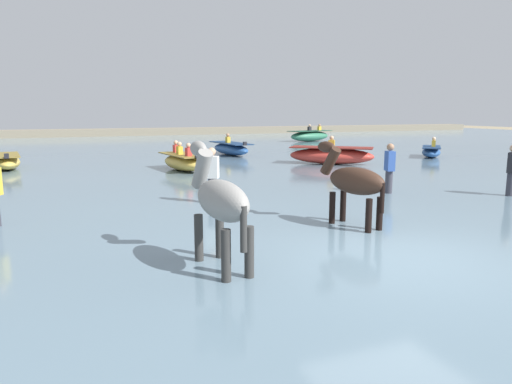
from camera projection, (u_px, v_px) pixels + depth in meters
ground_plane at (405, 273)px, 7.35m from camera, size 120.00×120.00×0.00m
water_surface at (216, 179)px, 16.47m from camera, size 90.00×90.00×0.26m
horse_lead_grey at (220, 203)px, 6.69m from camera, size 0.64×1.89×2.05m
horse_trailing_dark_bay at (353, 183)px, 9.16m from camera, size 0.79×1.74×1.89m
boat_far_offshore at (6, 162)px, 18.40m from camera, size 1.28×2.85×0.71m
boat_distant_east at (183, 162)px, 17.97m from camera, size 1.46×3.01×1.10m
boat_mid_outer at (431, 152)px, 23.12m from camera, size 2.28×2.39×0.99m
boat_distant_west at (331, 155)px, 20.09m from camera, size 3.60×3.21×1.21m
boat_near_starboard at (310, 136)px, 35.27m from camera, size 3.92×2.37×1.27m
boat_far_inshore at (231, 149)px, 24.26m from camera, size 1.43×3.53×1.11m
person_wading_mid at (389, 171)px, 12.90m from camera, size 0.28×0.36×1.63m
person_wading_close at (511, 173)px, 12.51m from camera, size 0.38×0.33×1.63m
person_spectator_far at (212, 179)px, 11.49m from camera, size 0.38×0.34×1.63m
far_shoreline at (122, 134)px, 43.27m from camera, size 80.00×2.40×0.89m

